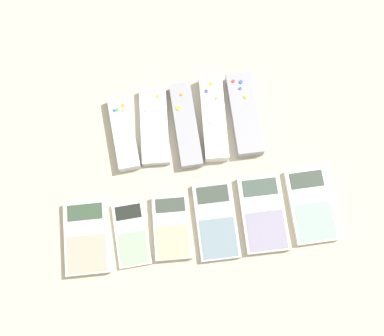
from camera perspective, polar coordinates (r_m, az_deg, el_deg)
ground_plane at (r=1.11m, az=0.10°, el=-0.90°), size 3.00×3.00×0.00m
remote_0 at (r=1.13m, az=-7.29°, el=3.75°), size 0.05×0.16×0.03m
remote_1 at (r=1.13m, az=-4.04°, el=4.46°), size 0.07×0.17×0.02m
remote_2 at (r=1.13m, az=-0.70°, el=4.60°), size 0.05×0.19×0.03m
remote_3 at (r=1.13m, az=2.32°, el=5.36°), size 0.06×0.19×0.03m
remote_4 at (r=1.14m, az=5.61°, el=5.73°), size 0.06×0.18×0.03m
calculator_0 at (r=1.09m, az=-11.16°, el=-7.27°), size 0.09×0.15×0.02m
calculator_1 at (r=1.09m, az=-6.47°, el=-7.00°), size 0.07×0.13×0.01m
calculator_2 at (r=1.08m, az=-2.15°, el=-6.35°), size 0.08×0.13×0.02m
calculator_3 at (r=1.08m, az=2.58°, el=-5.64°), size 0.08×0.16×0.02m
calculator_4 at (r=1.09m, az=7.61°, el=-4.85°), size 0.09×0.16×0.02m
calculator_5 at (r=1.11m, az=12.57°, el=-3.89°), size 0.09×0.15×0.02m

